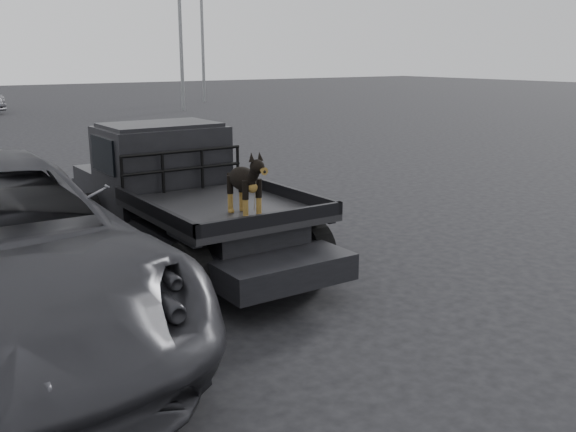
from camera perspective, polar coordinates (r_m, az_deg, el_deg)
ground at (r=7.15m, az=-0.62°, el=-8.67°), size 120.00×120.00×0.00m
flatbed_ute at (r=9.08m, az=-8.60°, el=-0.78°), size 2.00×5.40×0.92m
ute_cab at (r=9.75m, az=-11.23°, el=5.54°), size 1.72×1.30×0.88m
headache_rack at (r=9.10m, az=-9.32°, el=3.97°), size 1.80×0.08×0.55m
dog at (r=7.59m, az=-3.92°, el=2.85°), size 0.32×0.60×0.74m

